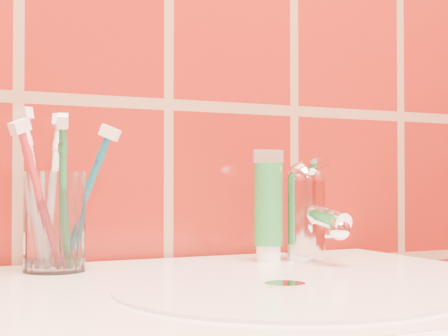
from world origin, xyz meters
TOP-DOWN VIEW (x-y plane):
  - glass_tumbler at (-0.16, 1.12)m, footprint 0.07×0.07m
  - toothpaste_tube at (0.09, 1.10)m, footprint 0.04×0.03m
  - faucet at (0.14, 1.09)m, footprint 0.05×0.11m
  - toothbrush_0 at (-0.18, 1.13)m, footprint 0.09×0.11m
  - toothbrush_1 at (-0.15, 1.14)m, footprint 0.09×0.11m
  - toothbrush_2 at (-0.18, 1.10)m, footprint 0.13×0.12m
  - toothbrush_3 at (-0.15, 1.09)m, footprint 0.06×0.13m
  - toothbrush_4 at (-0.13, 1.11)m, footprint 0.13×0.12m

SIDE VIEW (x-z plane):
  - glass_tumbler at x=-0.16m, z-range 0.85..0.95m
  - toothpaste_tube at x=0.09m, z-range 0.85..0.98m
  - faucet at x=0.14m, z-range 0.85..0.97m
  - toothbrush_4 at x=-0.13m, z-range 0.84..1.01m
  - toothbrush_2 at x=-0.18m, z-range 0.84..1.01m
  - toothbrush_3 at x=-0.15m, z-range 0.84..1.02m
  - toothbrush_1 at x=-0.15m, z-range 0.84..1.03m
  - toothbrush_0 at x=-0.18m, z-range 0.84..1.03m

